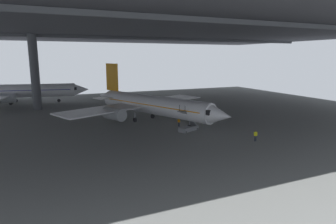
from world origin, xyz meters
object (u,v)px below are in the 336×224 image
at_px(airplane_main, 151,105).
at_px(crew_worker_near_nose, 255,135).
at_px(crew_worker_by_stairs, 179,122).
at_px(airplane_distant, 21,91).
at_px(boarding_stairs, 188,126).

bearing_deg(airplane_main, crew_worker_near_nose, -62.94).
distance_m(airplane_main, crew_worker_near_nose, 21.33).
bearing_deg(crew_worker_near_nose, crew_worker_by_stairs, 116.16).
relative_size(crew_worker_near_nose, crew_worker_by_stairs, 1.07).
bearing_deg(airplane_main, airplane_distant, 124.51).
bearing_deg(airplane_main, crew_worker_by_stairs, -60.98).
bearing_deg(crew_worker_by_stairs, crew_worker_near_nose, -63.84).
bearing_deg(airplane_distant, crew_worker_near_nose, -57.94).
xyz_separation_m(airplane_main, crew_worker_near_nose, (9.64, -18.88, -2.42)).
relative_size(boarding_stairs, crew_worker_by_stairs, 2.92).
relative_size(airplane_main, crew_worker_near_nose, 19.95).
distance_m(airplane_main, crew_worker_by_stairs, 7.12).
distance_m(airplane_main, airplane_distant, 43.19).
bearing_deg(crew_worker_near_nose, airplane_main, 117.06).
xyz_separation_m(boarding_stairs, crew_worker_near_nose, (6.24, -9.73, 0.23)).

